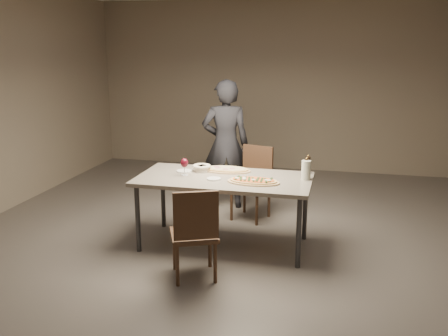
% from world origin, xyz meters
% --- Properties ---
extents(room, '(7.00, 7.00, 7.00)m').
position_xyz_m(room, '(0.00, 0.00, 1.40)').
color(room, '#5B544E').
rests_on(room, ground).
extents(dining_table, '(1.80, 0.90, 0.75)m').
position_xyz_m(dining_table, '(0.00, 0.00, 0.69)').
color(dining_table, gray).
rests_on(dining_table, ground).
extents(zucchini_pizza, '(0.53, 0.29, 0.05)m').
position_xyz_m(zucchini_pizza, '(0.33, -0.13, 0.77)').
color(zucchini_pizza, tan).
rests_on(zucchini_pizza, dining_table).
extents(ham_pizza, '(0.53, 0.29, 0.04)m').
position_xyz_m(ham_pizza, '(-0.04, 0.26, 0.77)').
color(ham_pizza, tan).
rests_on(ham_pizza, dining_table).
extents(bread_basket, '(0.20, 0.20, 0.07)m').
position_xyz_m(bread_basket, '(-0.30, 0.19, 0.79)').
color(bread_basket, beige).
rests_on(bread_basket, dining_table).
extents(oil_dish, '(0.14, 0.14, 0.02)m').
position_xyz_m(oil_dish, '(-0.08, -0.11, 0.76)').
color(oil_dish, white).
rests_on(oil_dish, dining_table).
extents(pepper_mill_left, '(0.05, 0.05, 0.20)m').
position_xyz_m(pepper_mill_left, '(0.83, 0.38, 0.84)').
color(pepper_mill_left, black).
rests_on(pepper_mill_left, dining_table).
extents(pepper_mill_right, '(0.06, 0.06, 0.22)m').
position_xyz_m(pepper_mill_right, '(0.83, 0.16, 0.85)').
color(pepper_mill_right, black).
rests_on(pepper_mill_right, dining_table).
extents(carafe, '(0.09, 0.09, 0.20)m').
position_xyz_m(carafe, '(0.83, 0.12, 0.85)').
color(carafe, silver).
rests_on(carafe, dining_table).
extents(wine_glass, '(0.08, 0.08, 0.18)m').
position_xyz_m(wine_glass, '(-0.42, -0.02, 0.88)').
color(wine_glass, silver).
rests_on(wine_glass, dining_table).
extents(side_plate, '(0.17, 0.17, 0.01)m').
position_xyz_m(side_plate, '(-0.48, 0.13, 0.76)').
color(side_plate, white).
rests_on(side_plate, dining_table).
extents(chair_near, '(0.54, 0.54, 0.87)m').
position_xyz_m(chair_near, '(-0.06, -0.85, 0.49)').
color(chair_near, '#3E281A').
rests_on(chair_near, ground).
extents(chair_far, '(0.52, 0.52, 0.88)m').
position_xyz_m(chair_far, '(0.14, 0.96, 0.49)').
color(chair_far, '#3E281A').
rests_on(chair_far, ground).
extents(diner, '(0.69, 0.55, 1.67)m').
position_xyz_m(diner, '(-0.29, 1.27, 0.83)').
color(diner, black).
rests_on(diner, ground).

